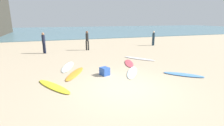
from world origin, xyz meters
name	(u,v)px	position (x,y,z in m)	size (l,w,h in m)	color
ground_plane	(124,87)	(0.00, 0.00, 0.00)	(120.00, 120.00, 0.00)	tan
ocean_water	(67,31)	(0.00, 38.71, 0.04)	(120.00, 40.00, 0.08)	slate
surfboard_0	(68,67)	(-2.17, 4.20, 0.03)	(0.58, 2.54, 0.07)	white
surfboard_1	(129,63)	(1.90, 3.78, 0.03)	(0.55, 2.08, 0.07)	#D54755
surfboard_2	(75,73)	(-1.89, 2.62, 0.04)	(0.52, 2.46, 0.07)	orange
surfboard_3	(139,59)	(3.21, 4.80, 0.03)	(0.52, 2.57, 0.06)	silver
surfboard_4	(183,75)	(3.72, 0.56, 0.04)	(0.52, 2.10, 0.08)	#5390DB
surfboard_5	(54,86)	(-3.01, 1.03, 0.04)	(0.49, 2.45, 0.08)	yellow
surfboard_6	(132,72)	(1.26, 1.85, 0.03)	(0.52, 2.32, 0.07)	white
beachgoer_near	(44,42)	(-3.81, 9.42, 1.04)	(0.39, 0.39, 1.84)	#191E33
beachgoer_mid	(153,38)	(7.88, 10.45, 0.91)	(0.35, 0.35, 1.64)	#1E3342
beachgoer_far	(87,39)	(0.11, 9.82, 1.05)	(0.38, 0.38, 1.87)	black
beach_cooler	(105,71)	(-0.36, 1.94, 0.22)	(0.47, 0.41, 0.43)	#2D56B2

